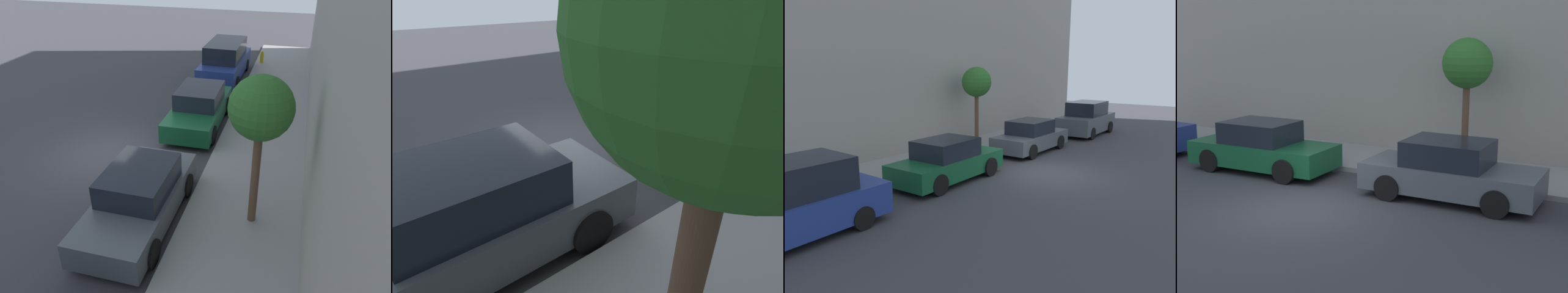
# 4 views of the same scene
# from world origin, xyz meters

# --- Properties ---
(ground_plane) EXTENTS (60.00, 60.00, 0.00)m
(ground_plane) POSITION_xyz_m (0.00, 0.00, 0.00)
(ground_plane) COLOR #38383D
(sidewalk) EXTENTS (3.05, 32.00, 0.15)m
(sidewalk) POSITION_xyz_m (5.02, 0.00, 0.07)
(sidewalk) COLOR gray
(sidewalk) RESTS_ON ground_plane
(parked_sedan_second) EXTENTS (1.92, 4.51, 1.54)m
(parked_sedan_second) POSITION_xyz_m (2.44, -2.93, 0.72)
(parked_sedan_second) COLOR #4C5156
(parked_sedan_second) RESTS_ON ground_plane
(parked_sedan_third) EXTENTS (1.92, 4.53, 1.54)m
(parked_sedan_third) POSITION_xyz_m (2.42, 3.11, 0.72)
(parked_sedan_third) COLOR #14512D
(parked_sedan_third) RESTS_ON ground_plane
(street_tree) EXTENTS (1.50, 1.50, 3.89)m
(street_tree) POSITION_xyz_m (5.28, -2.33, 3.23)
(street_tree) COLOR brown
(street_tree) RESTS_ON sidewalk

